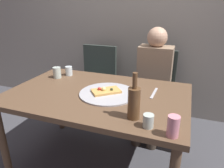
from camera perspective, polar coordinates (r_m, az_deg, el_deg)
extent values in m
plane|color=#424247|center=(2.09, -3.53, -20.75)|extent=(8.00, 8.00, 0.00)
cube|color=gray|center=(2.73, 6.80, 19.08)|extent=(6.00, 0.10, 2.60)
cube|color=brown|center=(1.70, -4.06, -2.94)|extent=(1.44, 0.93, 0.04)
cylinder|color=brown|center=(1.96, -27.56, -14.16)|extent=(0.06, 0.06, 0.68)
cylinder|color=brown|center=(2.47, -14.07, -4.71)|extent=(0.06, 0.06, 0.68)
cylinder|color=brown|center=(2.10, 17.92, -10.05)|extent=(0.06, 0.06, 0.68)
cylinder|color=#ADADB2|center=(1.66, -1.19, -2.59)|extent=(0.45, 0.45, 0.01)
cube|color=tan|center=(1.67, -1.62, -1.92)|extent=(0.25, 0.24, 0.02)
sphere|color=#EAD184|center=(1.65, -2.29, -1.38)|extent=(0.04, 0.04, 0.04)
sphere|color=#2D381E|center=(1.65, -0.09, -1.48)|extent=(0.02, 0.02, 0.02)
sphere|color=#B22D23|center=(1.66, -3.48, -1.34)|extent=(0.03, 0.03, 0.03)
cylinder|color=brown|center=(1.29, 5.99, -5.32)|extent=(0.08, 0.08, 0.20)
cylinder|color=brown|center=(1.23, 6.25, 0.91)|extent=(0.03, 0.03, 0.10)
cylinder|color=#B7C6BC|center=(1.24, 9.86, -9.88)|extent=(0.06, 0.06, 0.08)
cylinder|color=silver|center=(2.12, -11.68, 3.51)|extent=(0.07, 0.07, 0.09)
cylinder|color=#B7C6BC|center=(2.08, -14.76, 3.04)|extent=(0.08, 0.08, 0.10)
cylinder|color=pink|center=(1.18, 16.34, -11.02)|extent=(0.07, 0.07, 0.12)
cube|color=#B7B7BC|center=(1.70, 11.38, -2.46)|extent=(0.03, 0.22, 0.01)
cube|color=#2D3833|center=(2.61, -4.98, -0.08)|extent=(0.44, 0.44, 0.05)
cube|color=#2D3833|center=(2.71, -3.35, 5.79)|extent=(0.44, 0.04, 0.45)
cylinder|color=#2D3833|center=(2.48, -2.64, -7.25)|extent=(0.04, 0.04, 0.42)
cylinder|color=#2D3833|center=(2.64, -10.32, -5.79)|extent=(0.04, 0.04, 0.42)
cylinder|color=#2D3833|center=(2.80, 0.35, -3.77)|extent=(0.04, 0.04, 0.42)
cylinder|color=#2D3833|center=(2.94, -6.65, -2.67)|extent=(0.04, 0.04, 0.42)
cube|color=#2D3833|center=(2.41, 11.06, -2.26)|extent=(0.44, 0.44, 0.05)
cube|color=#2D3833|center=(2.52, 12.18, 4.15)|extent=(0.44, 0.04, 0.45)
cylinder|color=#2D3833|center=(2.33, 14.50, -9.98)|extent=(0.04, 0.04, 0.42)
cylinder|color=#2D3833|center=(2.39, 5.33, -8.62)|extent=(0.04, 0.04, 0.42)
cylinder|color=#2D3833|center=(2.67, 15.43, -5.92)|extent=(0.04, 0.04, 0.42)
cylinder|color=#2D3833|center=(2.71, 7.43, -4.83)|extent=(0.04, 0.04, 0.42)
cube|color=#937A60|center=(2.34, 11.58, 3.77)|extent=(0.36, 0.22, 0.52)
sphere|color=tan|center=(2.27, 12.25, 12.35)|extent=(0.21, 0.21, 0.21)
cylinder|color=#3B3026|center=(2.24, 12.29, -4.25)|extent=(0.12, 0.40, 0.12)
cylinder|color=#3B3026|center=(2.26, 8.29, -3.71)|extent=(0.12, 0.40, 0.12)
cylinder|color=#3B3026|center=(2.18, 11.02, -11.77)|extent=(0.11, 0.11, 0.45)
cylinder|color=#3B3026|center=(2.20, 6.84, -11.12)|extent=(0.11, 0.11, 0.45)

